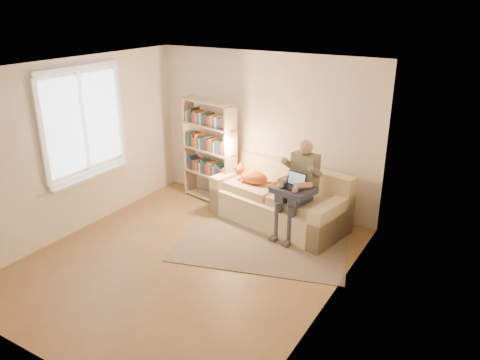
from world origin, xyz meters
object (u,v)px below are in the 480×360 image
Objects in this scene: person at (299,183)px; cat at (250,176)px; laptop at (294,183)px; bookshelf at (209,147)px; sofa at (280,203)px.

person reaches higher than cat.
bookshelf reaches higher than laptop.
laptop is at bearing -3.88° from bookshelf.
sofa is 1.60m from bookshelf.
bookshelf is at bearing -174.80° from sofa.
cat is (-0.54, -0.03, 0.36)m from sofa.
cat is at bearing 0.24° from bookshelf.
person is 0.12m from laptop.
person is at bearing -0.27° from bookshelf.
bookshelf is (-0.92, 0.19, 0.30)m from cat.
cat is 0.98m from laptop.
person is (0.41, -0.24, 0.50)m from sofa.
sofa is 1.27× the size of bookshelf.
sofa is 0.74m from laptop.
bookshelf is at bearing 179.70° from cat.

